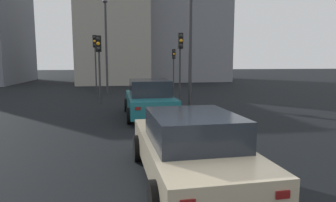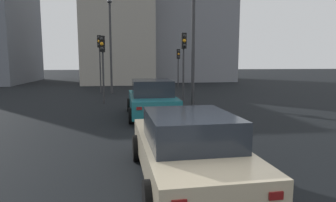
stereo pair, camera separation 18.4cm
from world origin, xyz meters
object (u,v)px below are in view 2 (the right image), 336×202
at_px(street_lamp_kerbside, 110,39).
at_px(car_beige_second, 188,148).
at_px(car_teal_lead, 152,99).
at_px(traffic_light_near_right, 100,52).
at_px(traffic_light_near_left, 178,60).
at_px(traffic_light_far_left, 102,55).
at_px(traffic_light_far_right, 184,53).
at_px(street_lamp_far, 193,24).

bearing_deg(street_lamp_kerbside, car_beige_second, -172.26).
bearing_deg(car_teal_lead, traffic_light_near_right, 15.77).
bearing_deg(traffic_light_near_left, traffic_light_far_left, -33.23).
bearing_deg(traffic_light_far_left, traffic_light_far_right, 96.14).
height_order(car_beige_second, traffic_light_near_left, traffic_light_near_left).
xyz_separation_m(traffic_light_far_left, street_lamp_far, (-3.05, -4.52, 1.41)).
height_order(traffic_light_near_right, traffic_light_far_right, traffic_light_near_right).
bearing_deg(car_beige_second, traffic_light_near_left, -11.51).
height_order(car_beige_second, traffic_light_far_left, traffic_light_far_left).
xyz_separation_m(car_teal_lead, traffic_light_near_left, (14.59, -3.71, 1.76)).
bearing_deg(traffic_light_far_left, car_teal_lead, 36.40).
height_order(traffic_light_near_left, traffic_light_far_left, traffic_light_far_left).
height_order(car_teal_lead, street_lamp_far, street_lamp_far).
height_order(car_teal_lead, street_lamp_kerbside, street_lamp_kerbside).
relative_size(car_teal_lead, traffic_light_far_left, 1.22).
distance_m(traffic_light_near_left, traffic_light_near_right, 8.05).
xyz_separation_m(traffic_light_near_right, street_lamp_far, (-8.95, -5.17, 1.07)).
relative_size(car_beige_second, street_lamp_kerbside, 0.68).
bearing_deg(car_teal_lead, traffic_light_far_right, -28.54).
bearing_deg(traffic_light_near_right, traffic_light_far_right, 47.87).
bearing_deg(street_lamp_far, traffic_light_far_left, 55.96).
xyz_separation_m(car_beige_second, traffic_light_far_right, (11.47, -2.11, 2.20)).
bearing_deg(car_teal_lead, traffic_light_near_left, -15.05).
distance_m(car_teal_lead, traffic_light_near_left, 15.16).
height_order(traffic_light_far_left, street_lamp_far, street_lamp_far).
relative_size(car_beige_second, street_lamp_far, 0.66).
distance_m(traffic_light_far_left, street_lamp_kerbside, 5.61).
height_order(traffic_light_near_right, street_lamp_far, street_lamp_far).
height_order(traffic_light_far_right, street_lamp_far, street_lamp_far).
bearing_deg(traffic_light_near_left, car_teal_lead, -16.68).
bearing_deg(traffic_light_near_left, traffic_light_near_right, -59.77).
height_order(car_teal_lead, traffic_light_far_left, traffic_light_far_left).
bearing_deg(traffic_light_far_right, traffic_light_far_left, -97.00).
xyz_separation_m(car_beige_second, street_lamp_kerbside, (17.05, 2.32, 3.35)).
relative_size(traffic_light_near_right, street_lamp_kerbside, 0.64).
bearing_deg(car_beige_second, traffic_light_near_right, 8.10).
bearing_deg(street_lamp_kerbside, street_lamp_far, -153.08).
bearing_deg(traffic_light_near_right, street_lamp_kerbside, 69.22).
bearing_deg(traffic_light_far_right, traffic_light_near_right, -144.25).
xyz_separation_m(street_lamp_kerbside, street_lamp_far, (-8.51, -4.32, 0.12)).
distance_m(traffic_light_far_left, street_lamp_far, 5.63).
distance_m(traffic_light_far_right, street_lamp_kerbside, 7.22).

